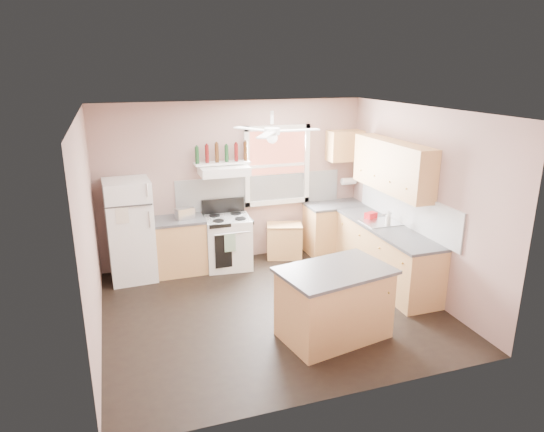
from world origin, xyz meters
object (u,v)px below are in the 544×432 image
object	(u,v)px
stove	(228,242)
island	(334,305)
refrigerator	(130,230)
toaster	(185,213)
cart	(284,241)

from	to	relation	value
stove	island	size ratio (longest dim) A/B	0.69
refrigerator	toaster	xyz separation A→B (m)	(0.85, 0.00, 0.19)
stove	cart	size ratio (longest dim) A/B	1.44
island	refrigerator	bearing A→B (deg)	120.49
stove	cart	xyz separation A→B (m)	(1.03, 0.11, -0.13)
refrigerator	island	distance (m)	3.44
toaster	stove	xyz separation A→B (m)	(0.68, -0.02, -0.56)
refrigerator	island	xyz separation A→B (m)	(2.25, -2.57, -0.37)
refrigerator	stove	distance (m)	1.58
refrigerator	stove	xyz separation A→B (m)	(1.54, -0.02, -0.37)
cart	stove	bearing A→B (deg)	-157.30
toaster	stove	distance (m)	0.88
cart	toaster	bearing A→B (deg)	-160.33
toaster	island	xyz separation A→B (m)	(1.40, -2.57, -0.56)
stove	cart	bearing A→B (deg)	11.37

